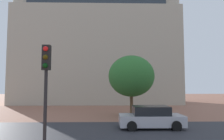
{
  "coord_description": "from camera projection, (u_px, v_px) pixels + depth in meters",
  "views": [
    {
      "loc": [
        -0.29,
        -2.5,
        2.88
      ],
      "look_at": [
        0.04,
        11.72,
        3.97
      ],
      "focal_mm": 32.97,
      "sensor_mm": 36.0,
      "label": 1
    }
  ],
  "objects": [
    {
      "name": "landmark_building",
      "position": [
        101.0,
        43.0,
        36.21
      ],
      "size": [
        26.48,
        11.79,
        36.93
      ],
      "color": "#B2A893",
      "rests_on": "ground_plane"
    },
    {
      "name": "ground_plane",
      "position": [
        112.0,
        134.0,
        12.25
      ],
      "size": [
        120.0,
        120.0,
        0.0
      ],
      "primitive_type": "plane",
      "color": "#93604C"
    },
    {
      "name": "car_silver",
      "position": [
        151.0,
        118.0,
        14.04
      ],
      "size": [
        4.32,
        2.12,
        1.49
      ],
      "color": "#B2B2BC",
      "rests_on": "ground_plane"
    },
    {
      "name": "tree_curb_far",
      "position": [
        131.0,
        76.0,
        19.48
      ],
      "size": [
        4.34,
        4.34,
        5.75
      ],
      "color": "#4C3823",
      "rests_on": "ground_plane"
    },
    {
      "name": "street_asphalt_strip",
      "position": [
        112.0,
        135.0,
        12.04
      ],
      "size": [
        120.0,
        8.62,
        0.0
      ],
      "primitive_type": "cube",
      "color": "#2D2D33",
      "rests_on": "ground_plane"
    },
    {
      "name": "traffic_light_pole",
      "position": [
        46.0,
        81.0,
        7.29
      ],
      "size": [
        0.28,
        0.34,
        4.34
      ],
      "color": "black",
      "rests_on": "ground_plane"
    }
  ]
}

